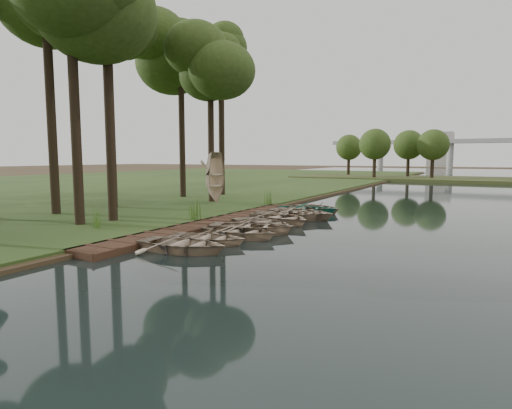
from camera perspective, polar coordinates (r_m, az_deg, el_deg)
The scene contains 26 objects.
ground at distance 20.33m, azimuth -1.85°, elevation -3.29°, with size 300.00×300.00×0.00m, color #3D2F1D.
boardwalk at distance 21.15m, azimuth -5.59°, elevation -2.53°, with size 1.60×16.00×0.30m, color #382115.
peninsula at distance 67.40m, azimuth 26.72°, elevation 2.96°, with size 50.00×14.00×0.45m, color #39421D.
far_trees at distance 67.58m, azimuth 24.13°, elevation 8.35°, with size 45.60×5.60×8.80m.
bridge at distance 137.35m, azimuth 29.68°, elevation 7.04°, with size 95.90×4.00×8.60m.
building_b at distance 163.01m, azimuth 23.38°, elevation 6.73°, with size 8.00×8.00×12.00m, color #A5A5A0.
rowboat_0 at distance 15.45m, azimuth -9.78°, elevation -4.94°, with size 2.44×3.41×0.71m, color tan.
rowboat_1 at distance 16.61m, azimuth -6.46°, elevation -4.22°, with size 2.19×3.07×0.64m, color tan.
rowboat_2 at distance 17.83m, azimuth -2.26°, elevation -3.35°, with size 2.42×3.38×0.70m, color tan.
rowboat_3 at distance 18.76m, azimuth -0.54°, elevation -2.75°, with size 2.68×3.75×0.78m, color tan.
rowboat_4 at distance 19.89m, azimuth 0.90°, elevation -2.28°, with size 2.54×3.56×0.74m, color tan.
rowboat_5 at distance 21.65m, azimuth 3.10°, elevation -1.54°, with size 2.67×3.74×0.77m, color tan.
rowboat_6 at distance 22.77m, azimuth 4.76°, elevation -1.12°, with size 2.77×3.88×0.80m, color tan.
rowboat_7 at distance 23.55m, azimuth 6.04°, elevation -0.88°, with size 2.82×3.95×0.82m, color tan.
rowboat_8 at distance 25.50m, azimuth 6.77°, elevation -0.43°, with size 2.53×3.55×0.73m, color #276E5B.
rowboat_9 at distance 26.41m, azimuth 8.23°, elevation -0.27°, with size 2.35×3.29×0.68m, color tan.
stored_rowboat at distance 28.78m, azimuth -5.37°, elevation 0.83°, with size 2.45×3.43×0.71m, color tan.
tree_2 at distance 23.19m, azimuth -19.46°, elevation 24.08°, with size 4.59×4.59×12.38m.
tree_3 at distance 29.18m, azimuth -19.28°, elevation 23.28°, with size 5.38×5.38×14.17m.
tree_4 at distance 30.68m, azimuth -6.12°, elevation 17.54°, with size 4.91×4.91×11.24m.
tree_5 at distance 34.99m, azimuth -10.04°, elevation 19.09°, with size 5.31×5.31×13.24m.
tree_6 at distance 36.72m, azimuth -4.70°, elevation 19.70°, with size 4.06×4.06×13.60m.
reeds_0 at distance 20.13m, azimuth -20.48°, elevation -1.41°, with size 0.60×0.60×1.05m, color #3F661E.
reeds_1 at distance 21.63m, azimuth -8.22°, elevation -0.79°, with size 0.60×0.60×0.88m, color #3F661E.
reeds_2 at distance 22.90m, azimuth -8.08°, elevation -0.28°, with size 0.60×0.60×0.98m, color #3F661E.
reeds_3 at distance 28.33m, azimuth 1.58°, elevation 1.16°, with size 0.60×0.60×1.09m, color #3F661E.
Camera 1 is at (10.15, -17.29, 3.40)m, focal length 30.00 mm.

